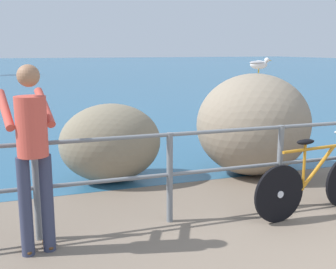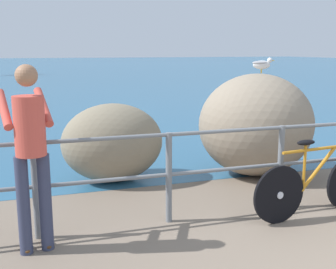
{
  "view_description": "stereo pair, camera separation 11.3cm",
  "coord_description": "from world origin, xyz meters",
  "px_view_note": "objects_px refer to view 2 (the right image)",
  "views": [
    {
      "loc": [
        -2.91,
        -2.15,
        1.91
      ],
      "look_at": [
        -1.29,
        2.54,
        0.92
      ],
      "focal_mm": 45.8,
      "sensor_mm": 36.0,
      "label": 1
    },
    {
      "loc": [
        -2.81,
        -2.19,
        1.91
      ],
      "look_at": [
        -1.29,
        2.54,
        0.92
      ],
      "focal_mm": 45.8,
      "sensor_mm": 36.0,
      "label": 2
    }
  ],
  "objects_px": {
    "person_at_railing": "(31,150)",
    "breakwater_boulder_left": "(112,143)",
    "breakwater_boulder_main": "(256,125)",
    "seagull": "(262,64)",
    "bicycle": "(326,176)"
  },
  "relations": [
    {
      "from": "breakwater_boulder_main",
      "to": "seagull",
      "type": "distance_m",
      "value": 0.92
    },
    {
      "from": "bicycle",
      "to": "breakwater_boulder_main",
      "type": "xyz_separation_m",
      "value": [
        0.03,
        1.72,
        0.31
      ]
    },
    {
      "from": "bicycle",
      "to": "breakwater_boulder_main",
      "type": "bearing_deg",
      "value": 82.32
    },
    {
      "from": "person_at_railing",
      "to": "breakwater_boulder_left",
      "type": "relative_size",
      "value": 1.2
    },
    {
      "from": "person_at_railing",
      "to": "breakwater_boulder_left",
      "type": "distance_m",
      "value": 2.34
    },
    {
      "from": "breakwater_boulder_main",
      "to": "breakwater_boulder_left",
      "type": "relative_size",
      "value": 1.2
    },
    {
      "from": "bicycle",
      "to": "breakwater_boulder_main",
      "type": "relative_size",
      "value": 0.95
    },
    {
      "from": "breakwater_boulder_main",
      "to": "seagull",
      "type": "bearing_deg",
      "value": 30.54
    },
    {
      "from": "breakwater_boulder_main",
      "to": "breakwater_boulder_left",
      "type": "distance_m",
      "value": 2.19
    },
    {
      "from": "person_at_railing",
      "to": "breakwater_boulder_left",
      "type": "bearing_deg",
      "value": -39.24
    },
    {
      "from": "breakwater_boulder_main",
      "to": "seagull",
      "type": "height_order",
      "value": "seagull"
    },
    {
      "from": "seagull",
      "to": "breakwater_boulder_main",
      "type": "bearing_deg",
      "value": -130.7
    },
    {
      "from": "breakwater_boulder_main",
      "to": "seagull",
      "type": "xyz_separation_m",
      "value": [
        0.08,
        0.05,
        0.91
      ]
    },
    {
      "from": "breakwater_boulder_main",
      "to": "person_at_railing",
      "type": "bearing_deg",
      "value": -153.1
    },
    {
      "from": "person_at_railing",
      "to": "breakwater_boulder_main",
      "type": "relative_size",
      "value": 1.0
    }
  ]
}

